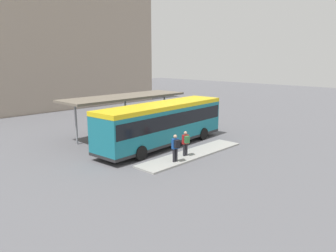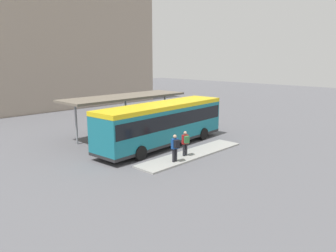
% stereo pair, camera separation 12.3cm
% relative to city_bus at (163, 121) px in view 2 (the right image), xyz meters
% --- Properties ---
extents(ground_plane, '(120.00, 120.00, 0.00)m').
position_rel_city_bus_xyz_m(ground_plane, '(-0.01, -0.00, -1.86)').
color(ground_plane, '#5B5B60').
extents(curb_island, '(8.95, 1.80, 0.12)m').
position_rel_city_bus_xyz_m(curb_island, '(-0.29, -3.07, -1.80)').
color(curb_island, '#9E9E99').
rests_on(curb_island, ground_plane).
extents(city_bus, '(11.54, 3.21, 3.18)m').
position_rel_city_bus_xyz_m(city_bus, '(0.00, 0.00, 0.00)').
color(city_bus, '#197284').
rests_on(city_bus, ground_plane).
extents(pedestrian_waiting, '(0.46, 0.50, 1.65)m').
position_rel_city_bus_xyz_m(pedestrian_waiting, '(-1.04, -3.13, -0.79)').
color(pedestrian_waiting, '#232328').
rests_on(pedestrian_waiting, curb_island).
extents(pedestrian_companion, '(0.46, 0.50, 1.72)m').
position_rel_city_bus_xyz_m(pedestrian_companion, '(-2.44, -3.51, -0.75)').
color(pedestrian_companion, '#232328').
rests_on(pedestrian_companion, curb_island).
extents(bicycle_black, '(0.48, 1.61, 0.70)m').
position_rel_city_bus_xyz_m(bicycle_black, '(7.99, 2.73, -1.51)').
color(bicycle_black, black).
rests_on(bicycle_black, ground_plane).
extents(bicycle_red, '(0.48, 1.56, 0.68)m').
position_rel_city_bus_xyz_m(bicycle_red, '(8.41, 3.46, -1.52)').
color(bicycle_red, black).
rests_on(bicycle_red, ground_plane).
extents(station_shelter, '(11.17, 3.40, 3.30)m').
position_rel_city_bus_xyz_m(station_shelter, '(0.60, 5.04, 1.30)').
color(station_shelter, '#706656').
rests_on(station_shelter, ground_plane).
extents(potted_planter_near_shelter, '(0.72, 0.72, 1.22)m').
position_rel_city_bus_xyz_m(potted_planter_near_shelter, '(4.83, 2.50, -1.22)').
color(potted_planter_near_shelter, slate).
rests_on(potted_planter_near_shelter, ground_plane).
extents(station_building, '(28.91, 13.90, 15.02)m').
position_rel_city_bus_xyz_m(station_building, '(4.03, 27.52, 5.65)').
color(station_building, gray).
rests_on(station_building, ground_plane).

